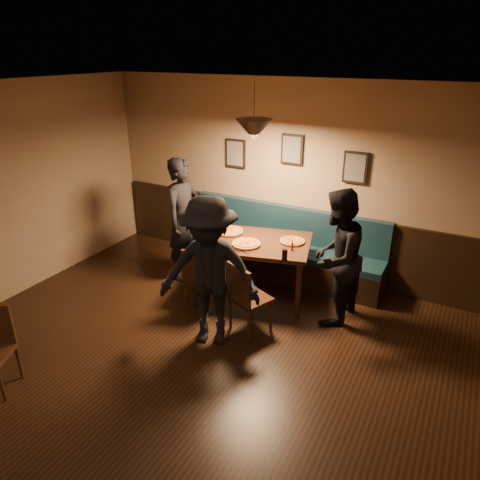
{
  "coord_description": "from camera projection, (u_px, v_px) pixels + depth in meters",
  "views": [
    {
      "loc": [
        2.27,
        -2.29,
        3.15
      ],
      "look_at": [
        -0.12,
        2.16,
        0.95
      ],
      "focal_mm": 33.17,
      "sensor_mm": 36.0,
      "label": 1
    }
  ],
  "objects": [
    {
      "name": "pizza_a",
      "position": [
        230.0,
        231.0,
        6.1
      ],
      "size": [
        0.5,
        0.5,
        0.04
      ],
      "primitive_type": "cylinder",
      "rotation": [
        0.0,
        0.0,
        -0.42
      ],
      "color": "#C65825",
      "rests_on": "dining_table"
    },
    {
      "name": "pizza_c",
      "position": [
        292.0,
        241.0,
        5.79
      ],
      "size": [
        0.38,
        0.38,
        0.04
      ],
      "primitive_type": "cylinder",
      "rotation": [
        0.0,
        0.0,
        0.2
      ],
      "color": "orange",
      "rests_on": "dining_table"
    },
    {
      "name": "cutlery_set",
      "position": [
        239.0,
        251.0,
        5.54
      ],
      "size": [
        0.18,
        0.05,
        0.0
      ],
      "primitive_type": "cube",
      "rotation": [
        0.0,
        0.0,
        1.36
      ],
      "color": "white",
      "rests_on": "dining_table"
    },
    {
      "name": "chair_near_right",
      "position": [
        251.0,
        297.0,
        5.21
      ],
      "size": [
        0.53,
        0.53,
        0.91
      ],
      "primitive_type": null,
      "rotation": [
        0.0,
        0.0,
        -0.4
      ],
      "color": "black",
      "rests_on": "floor"
    },
    {
      "name": "picture_center",
      "position": [
        292.0,
        149.0,
        6.16
      ],
      "size": [
        0.32,
        0.04,
        0.42
      ],
      "primitive_type": "cube",
      "color": "black",
      "rests_on": "wall_back"
    },
    {
      "name": "diner_front",
      "position": [
        209.0,
        273.0,
        4.87
      ],
      "size": [
        1.28,
        0.98,
        1.76
      ],
      "primitive_type": "imported",
      "rotation": [
        0.0,
        0.0,
        0.33
      ],
      "color": "black",
      "rests_on": "floor"
    },
    {
      "name": "wall_back",
      "position": [
        291.0,
        180.0,
        6.36
      ],
      "size": [
        6.0,
        0.0,
        6.0
      ],
      "primitive_type": "plane",
      "rotation": [
        1.57,
        0.0,
        0.0
      ],
      "color": "#8C704F",
      "rests_on": "ground"
    },
    {
      "name": "napkin_b",
      "position": [
        209.0,
        241.0,
        5.83
      ],
      "size": [
        0.18,
        0.18,
        0.01
      ],
      "primitive_type": "cube",
      "rotation": [
        0.0,
        0.0,
        -0.44
      ],
      "color": "#217E28",
      "rests_on": "dining_table"
    },
    {
      "name": "pendant_lamp",
      "position": [
        254.0,
        130.0,
        5.28
      ],
      "size": [
        0.44,
        0.44,
        0.25
      ],
      "primitive_type": "cone",
      "rotation": [
        3.14,
        0.0,
        0.0
      ],
      "color": "black",
      "rests_on": "ceiling"
    },
    {
      "name": "diner_left",
      "position": [
        184.0,
        220.0,
        6.32
      ],
      "size": [
        0.46,
        0.68,
        1.79
      ],
      "primitive_type": "imported",
      "rotation": [
        0.0,
        0.0,
        1.51
      ],
      "color": "black",
      "rests_on": "floor"
    },
    {
      "name": "dining_table",
      "position": [
        252.0,
        268.0,
        6.01
      ],
      "size": [
        1.71,
        1.32,
        0.81
      ],
      "primitive_type": "cube",
      "rotation": [
        0.0,
        0.0,
        0.26
      ],
      "color": "black",
      "rests_on": "floor"
    },
    {
      "name": "booth_bench",
      "position": [
        281.0,
        245.0,
        6.48
      ],
      "size": [
        3.0,
        0.6,
        1.0
      ],
      "primitive_type": null,
      "color": "#0F232D",
      "rests_on": "ground"
    },
    {
      "name": "floor",
      "position": [
        141.0,
        419.0,
        4.1
      ],
      "size": [
        7.0,
        7.0,
        0.0
      ],
      "primitive_type": "plane",
      "color": "black",
      "rests_on": "ground"
    },
    {
      "name": "picture_right",
      "position": [
        355.0,
        168.0,
        5.83
      ],
      "size": [
        0.32,
        0.04,
        0.42
      ],
      "primitive_type": "cube",
      "color": "black",
      "rests_on": "wall_back"
    },
    {
      "name": "tabasco_bottle",
      "position": [
        292.0,
        246.0,
        5.54
      ],
      "size": [
        0.04,
        0.04,
        0.13
      ],
      "primitive_type": "cylinder",
      "rotation": [
        0.0,
        0.0,
        -0.26
      ],
      "color": "#9F2405",
      "rests_on": "dining_table"
    },
    {
      "name": "picture_left",
      "position": [
        236.0,
        153.0,
        6.61
      ],
      "size": [
        0.32,
        0.04,
        0.42
      ],
      "primitive_type": "cube",
      "color": "black",
      "rests_on": "wall_back"
    },
    {
      "name": "pizza_b",
      "position": [
        246.0,
        244.0,
        5.71
      ],
      "size": [
        0.4,
        0.4,
        0.04
      ],
      "primitive_type": "cylinder",
      "rotation": [
        0.0,
        0.0,
        -0.09
      ],
      "color": "orange",
      "rests_on": "dining_table"
    },
    {
      "name": "soda_glass",
      "position": [
        285.0,
        255.0,
        5.29
      ],
      "size": [
        0.08,
        0.08,
        0.14
      ],
      "primitive_type": "cylinder",
      "rotation": [
        0.0,
        0.0,
        -0.17
      ],
      "color": "black",
      "rests_on": "dining_table"
    },
    {
      "name": "diner_right",
      "position": [
        336.0,
        258.0,
        5.28
      ],
      "size": [
        0.74,
        0.9,
        1.7
      ],
      "primitive_type": "imported",
      "rotation": [
        0.0,
        0.0,
        -1.69
      ],
      "color": "black",
      "rests_on": "floor"
    },
    {
      "name": "chair_near_left",
      "position": [
        202.0,
        277.0,
        5.7
      ],
      "size": [
        0.47,
        0.47,
        0.88
      ],
      "primitive_type": null,
      "rotation": [
        0.0,
        0.0,
        0.24
      ],
      "color": "black",
      "rests_on": "floor"
    },
    {
      "name": "wainscot",
      "position": [
        288.0,
        238.0,
        6.7
      ],
      "size": [
        5.88,
        0.06,
        1.0
      ],
      "primitive_type": "cube",
      "color": "black",
      "rests_on": "ground"
    },
    {
      "name": "napkin_a",
      "position": [
        223.0,
        228.0,
        6.27
      ],
      "size": [
        0.2,
        0.2,
        0.01
      ],
      "primitive_type": "cube",
      "rotation": [
        0.0,
        0.0,
        0.45
      ],
      "color": "#1B662B",
      "rests_on": "dining_table"
    },
    {
      "name": "ceiling",
      "position": [
        104.0,
        104.0,
        2.98
      ],
      "size": [
        7.0,
        7.0,
        0.0
      ],
      "primitive_type": "plane",
      "rotation": [
        3.14,
        0.0,
        0.0
      ],
      "color": "silver",
      "rests_on": "ground"
    }
  ]
}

